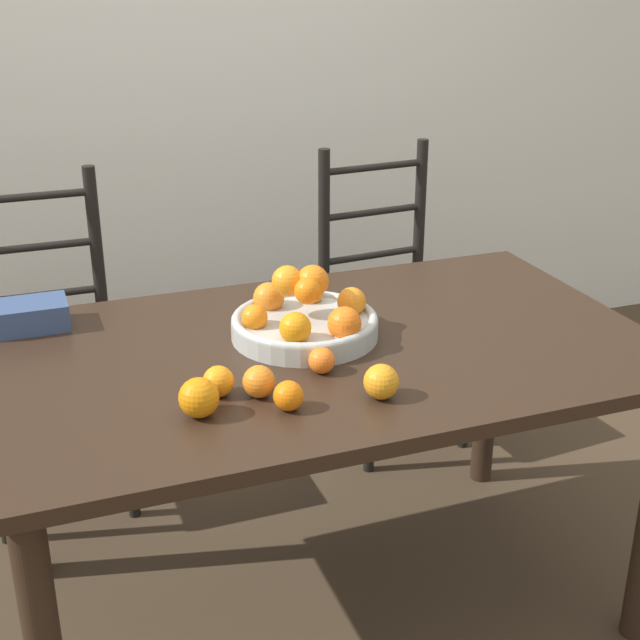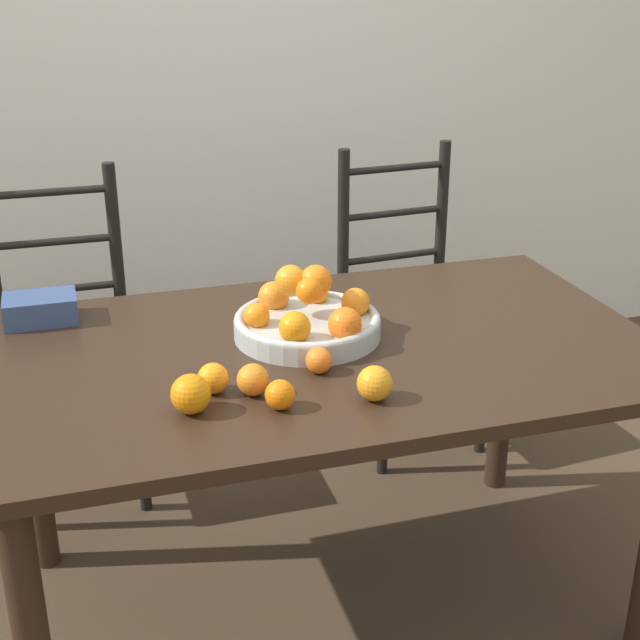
# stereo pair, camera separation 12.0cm
# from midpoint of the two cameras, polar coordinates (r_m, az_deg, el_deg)

# --- Properties ---
(ground_plane) EXTENTS (12.00, 12.00, 0.00)m
(ground_plane) POSITION_cam_midpoint_polar(r_m,az_deg,el_deg) (2.54, 1.65, -17.56)
(ground_plane) COLOR #423323
(wall_back) EXTENTS (8.00, 0.06, 2.60)m
(wall_back) POSITION_cam_midpoint_polar(r_m,az_deg,el_deg) (3.45, -6.50, 16.83)
(wall_back) COLOR silver
(wall_back) RESTS_ON ground_plane
(dining_table) EXTENTS (1.59, 0.95, 0.77)m
(dining_table) POSITION_cam_midpoint_polar(r_m,az_deg,el_deg) (2.17, 1.84, -4.02)
(dining_table) COLOR black
(dining_table) RESTS_ON ground_plane
(fruit_bowl) EXTENTS (0.36, 0.36, 0.18)m
(fruit_bowl) POSITION_cam_midpoint_polar(r_m,az_deg,el_deg) (2.16, 0.78, 0.10)
(fruit_bowl) COLOR #B2B7B2
(fruit_bowl) RESTS_ON dining_table
(orange_loose_0) EXTENTS (0.07, 0.07, 0.07)m
(orange_loose_0) POSITION_cam_midpoint_polar(r_m,az_deg,el_deg) (1.90, -5.07, -3.77)
(orange_loose_0) COLOR orange
(orange_loose_0) RESTS_ON dining_table
(orange_loose_1) EXTENTS (0.07, 0.07, 0.07)m
(orange_loose_1) POSITION_cam_midpoint_polar(r_m,az_deg,el_deg) (1.89, -2.50, -3.87)
(orange_loose_1) COLOR orange
(orange_loose_1) RESTS_ON dining_table
(orange_loose_2) EXTENTS (0.06, 0.06, 0.06)m
(orange_loose_2) POSITION_cam_midpoint_polar(r_m,az_deg,el_deg) (1.98, 1.66, -2.63)
(orange_loose_2) COLOR orange
(orange_loose_2) RESTS_ON dining_table
(orange_loose_3) EXTENTS (0.08, 0.08, 0.08)m
(orange_loose_3) POSITION_cam_midpoint_polar(r_m,az_deg,el_deg) (1.87, 5.36, -4.08)
(orange_loose_3) COLOR orange
(orange_loose_3) RESTS_ON dining_table
(orange_loose_4) EXTENTS (0.06, 0.06, 0.06)m
(orange_loose_4) POSITION_cam_midpoint_polar(r_m,az_deg,el_deg) (1.83, -0.69, -4.83)
(orange_loose_4) COLOR orange
(orange_loose_4) RESTS_ON dining_table
(orange_loose_5) EXTENTS (0.08, 0.08, 0.08)m
(orange_loose_5) POSITION_cam_midpoint_polar(r_m,az_deg,el_deg) (1.82, -6.41, -4.76)
(orange_loose_5) COLOR orange
(orange_loose_5) RESTS_ON dining_table
(chair_left) EXTENTS (0.42, 0.40, 1.03)m
(chair_left) POSITION_cam_midpoint_polar(r_m,az_deg,el_deg) (2.89, -14.83, -1.82)
(chair_left) COLOR black
(chair_left) RESTS_ON ground_plane
(chair_right) EXTENTS (0.45, 0.43, 1.03)m
(chair_right) POSITION_cam_midpoint_polar(r_m,az_deg,el_deg) (3.12, 6.74, 0.67)
(chair_right) COLOR black
(chair_right) RESTS_ON ground_plane
(book_stack) EXTENTS (0.18, 0.12, 0.07)m
(book_stack) POSITION_cam_midpoint_polar(r_m,az_deg,el_deg) (2.35, -16.07, 0.69)
(book_stack) COLOR #334770
(book_stack) RESTS_ON dining_table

